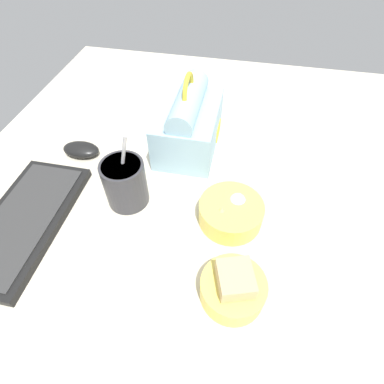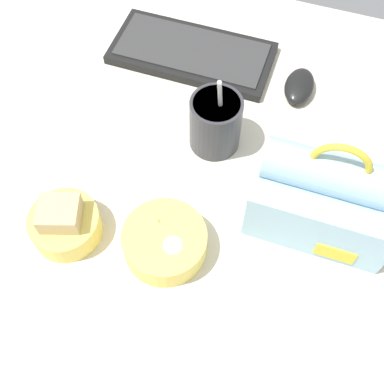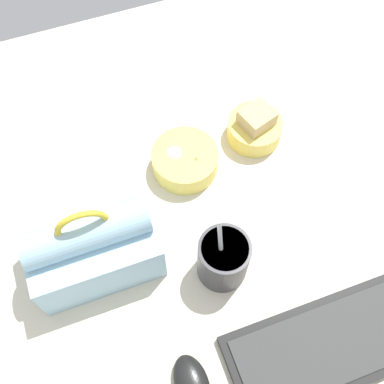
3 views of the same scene
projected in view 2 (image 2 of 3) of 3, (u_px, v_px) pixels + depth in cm
name	position (u px, v px, depth cm)	size (l,w,h in cm)	color
desk_surface	(184.00, 204.00, 80.27)	(140.00, 110.00, 2.00)	beige
keyboard	(192.00, 53.00, 95.15)	(31.54, 14.86, 2.10)	black
lunch_bag	(325.00, 195.00, 71.99)	(21.29, 13.95, 19.50)	#9EC6DB
soup_cup	(215.00, 122.00, 80.85)	(8.80, 8.80, 17.31)	#333338
bento_bowl_sandwich	(65.00, 223.00, 74.14)	(10.98, 10.98, 7.80)	#EFD65B
bento_bowl_snacks	(164.00, 241.00, 73.03)	(12.88, 12.88, 5.77)	#EFD65B
computer_mouse	(299.00, 86.00, 90.13)	(5.40, 9.10, 2.97)	black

